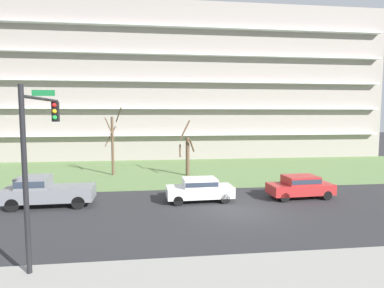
{
  "coord_description": "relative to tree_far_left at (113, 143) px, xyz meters",
  "views": [
    {
      "loc": [
        -5.08,
        -18.04,
        5.75
      ],
      "look_at": [
        -2.18,
        6.0,
        3.54
      ],
      "focal_mm": 29.7,
      "sensor_mm": 36.0,
      "label": 1
    }
  ],
  "objects": [
    {
      "name": "sedan_white_center_right",
      "position": [
        6.87,
        -9.93,
        -2.26
      ],
      "size": [
        4.47,
        1.98,
        1.57
      ],
      "rotation": [
        0.0,
        0.0,
        3.18
      ],
      "color": "white",
      "rests_on": "ground"
    },
    {
      "name": "ground",
      "position": [
        8.96,
        -12.43,
        -3.13
      ],
      "size": [
        160.0,
        160.0,
        0.0
      ],
      "primitive_type": "plane",
      "color": "#2D2D30"
    },
    {
      "name": "pickup_gray_center_left",
      "position": [
        -2.92,
        -9.94,
        -2.11
      ],
      "size": [
        5.46,
        2.17,
        1.95
      ],
      "rotation": [
        0.0,
        0.0,
        3.17
      ],
      "color": "slate",
      "rests_on": "ground"
    },
    {
      "name": "sidewalk_curb_near",
      "position": [
        8.96,
        -20.43,
        -3.05
      ],
      "size": [
        80.0,
        4.0,
        0.15
      ],
      "primitive_type": "cube",
      "color": "#99968E",
      "rests_on": "ground"
    },
    {
      "name": "sedan_red_near_left",
      "position": [
        13.92,
        -9.93,
        -2.26
      ],
      "size": [
        4.49,
        2.05,
        1.57
      ],
      "rotation": [
        0.0,
        0.0,
        3.2
      ],
      "color": "#B22828",
      "rests_on": "ground"
    },
    {
      "name": "grass_lawn_strip",
      "position": [
        8.96,
        1.57,
        -3.09
      ],
      "size": [
        80.0,
        16.0,
        0.08
      ],
      "primitive_type": "cube",
      "color": "#66844C",
      "rests_on": "ground"
    },
    {
      "name": "traffic_signal_mast",
      "position": [
        -0.57,
        -17.76,
        1.42
      ],
      "size": [
        0.9,
        4.13,
        6.8
      ],
      "color": "black",
      "rests_on": "ground"
    },
    {
      "name": "tree_far_left",
      "position": [
        0.0,
        0.0,
        0.0
      ],
      "size": [
        1.65,
        1.61,
        6.48
      ],
      "color": "brown",
      "rests_on": "ground"
    },
    {
      "name": "tree_left",
      "position": [
        6.96,
        -1.07,
        -0.95
      ],
      "size": [
        1.55,
        1.51,
        5.27
      ],
      "color": "brown",
      "rests_on": "ground"
    },
    {
      "name": "apartment_building",
      "position": [
        8.96,
        16.3,
        6.78
      ],
      "size": [
        51.38,
        14.43,
        19.81
      ],
      "color": "#9E938C",
      "rests_on": "ground"
    }
  ]
}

